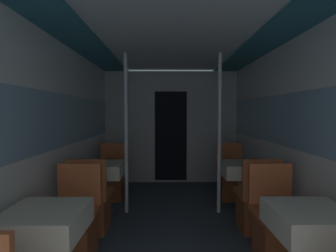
{
  "coord_description": "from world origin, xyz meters",
  "views": [
    {
      "loc": [
        -0.09,
        -1.15,
        1.41
      ],
      "look_at": [
        -0.06,
        2.98,
        1.2
      ],
      "focal_mm": 28.0,
      "sensor_mm": 36.0,
      "label": 1
    }
  ],
  "objects_px": {
    "chair_left_far_0": "(74,229)",
    "support_pole_right_1": "(219,134)",
    "support_pole_left_1": "(126,134)",
    "chair_right_far_1": "(231,181)",
    "chair_right_far_0": "(277,229)",
    "dining_table_left_1": "(103,171)",
    "dining_table_right_1": "(242,171)",
    "chair_left_near_1": "(91,207)",
    "chair_left_far_1": "(112,181)",
    "chair_right_near_1": "(256,207)",
    "dining_table_right_0": "(311,225)",
    "dining_table_left_0": "(45,226)"
  },
  "relations": [
    {
      "from": "chair_left_far_0",
      "to": "dining_table_left_1",
      "type": "xyz_separation_m",
      "value": [
        0.0,
        1.17,
        0.3
      ]
    },
    {
      "from": "chair_right_far_0",
      "to": "support_pole_right_1",
      "type": "height_order",
      "value": "support_pole_right_1"
    },
    {
      "from": "dining_table_right_0",
      "to": "chair_right_near_1",
      "type": "relative_size",
      "value": 0.79
    },
    {
      "from": "chair_left_far_0",
      "to": "support_pole_left_1",
      "type": "distance_m",
      "value": 1.47
    },
    {
      "from": "chair_right_far_1",
      "to": "support_pole_right_1",
      "type": "relative_size",
      "value": 0.4
    },
    {
      "from": "dining_table_left_1",
      "to": "dining_table_right_1",
      "type": "xyz_separation_m",
      "value": [
        1.96,
        0.0,
        0.0
      ]
    },
    {
      "from": "chair_right_far_1",
      "to": "chair_right_far_0",
      "type": "bearing_deg",
      "value": 90.0
    },
    {
      "from": "chair_left_near_1",
      "to": "chair_right_far_0",
      "type": "relative_size",
      "value": 1.0
    },
    {
      "from": "chair_left_far_0",
      "to": "support_pole_right_1",
      "type": "relative_size",
      "value": 0.4
    },
    {
      "from": "support_pole_left_1",
      "to": "dining_table_right_0",
      "type": "distance_m",
      "value": 2.45
    },
    {
      "from": "support_pole_left_1",
      "to": "chair_right_far_0",
      "type": "distance_m",
      "value": 2.17
    },
    {
      "from": "chair_right_far_0",
      "to": "dining_table_right_1",
      "type": "distance_m",
      "value": 1.21
    },
    {
      "from": "chair_right_near_1",
      "to": "dining_table_right_0",
      "type": "bearing_deg",
      "value": -90.0
    },
    {
      "from": "chair_right_far_0",
      "to": "support_pole_right_1",
      "type": "distance_m",
      "value": 1.47
    },
    {
      "from": "support_pole_left_1",
      "to": "chair_right_near_1",
      "type": "height_order",
      "value": "support_pole_left_1"
    },
    {
      "from": "chair_left_far_0",
      "to": "chair_left_near_1",
      "type": "xyz_separation_m",
      "value": [
        0.0,
        0.58,
        0.0
      ]
    },
    {
      "from": "support_pole_right_1",
      "to": "chair_right_far_0",
      "type": "bearing_deg",
      "value": -74.38
    },
    {
      "from": "dining_table_left_1",
      "to": "chair_left_near_1",
      "type": "distance_m",
      "value": 0.66
    },
    {
      "from": "dining_table_left_1",
      "to": "chair_right_far_0",
      "type": "distance_m",
      "value": 2.3
    },
    {
      "from": "dining_table_left_1",
      "to": "dining_table_right_1",
      "type": "height_order",
      "value": "same"
    },
    {
      "from": "chair_left_far_0",
      "to": "support_pole_right_1",
      "type": "distance_m",
      "value": 2.17
    },
    {
      "from": "dining_table_left_0",
      "to": "chair_left_near_1",
      "type": "relative_size",
      "value": 0.79
    },
    {
      "from": "dining_table_right_0",
      "to": "chair_right_far_1",
      "type": "distance_m",
      "value": 2.37
    },
    {
      "from": "dining_table_left_1",
      "to": "support_pole_left_1",
      "type": "xyz_separation_m",
      "value": [
        0.33,
        0.0,
        0.53
      ]
    },
    {
      "from": "chair_right_far_0",
      "to": "support_pole_left_1",
      "type": "bearing_deg",
      "value": -35.64
    },
    {
      "from": "chair_left_far_1",
      "to": "dining_table_right_1",
      "type": "relative_size",
      "value": 1.26
    },
    {
      "from": "chair_left_near_1",
      "to": "dining_table_right_0",
      "type": "distance_m",
      "value": 2.3
    },
    {
      "from": "chair_left_near_1",
      "to": "chair_right_far_1",
      "type": "distance_m",
      "value": 2.28
    },
    {
      "from": "chair_left_far_0",
      "to": "chair_right_near_1",
      "type": "height_order",
      "value": "same"
    },
    {
      "from": "chair_left_far_0",
      "to": "chair_left_far_1",
      "type": "distance_m",
      "value": 1.76
    },
    {
      "from": "dining_table_right_1",
      "to": "support_pole_left_1",
      "type": "bearing_deg",
      "value": 180.0
    },
    {
      "from": "chair_left_far_1",
      "to": "support_pole_right_1",
      "type": "xyz_separation_m",
      "value": [
        1.63,
        -0.59,
        0.83
      ]
    },
    {
      "from": "dining_table_right_1",
      "to": "chair_right_far_1",
      "type": "xyz_separation_m",
      "value": [
        0.0,
        0.59,
        -0.3
      ]
    },
    {
      "from": "dining_table_left_1",
      "to": "dining_table_right_1",
      "type": "bearing_deg",
      "value": 0.0
    },
    {
      "from": "support_pole_right_1",
      "to": "dining_table_right_0",
      "type": "bearing_deg",
      "value": -79.47
    },
    {
      "from": "chair_left_far_1",
      "to": "chair_right_near_1",
      "type": "xyz_separation_m",
      "value": [
        1.96,
        -1.18,
        0.0
      ]
    },
    {
      "from": "support_pole_left_1",
      "to": "chair_right_far_1",
      "type": "distance_m",
      "value": 1.92
    },
    {
      "from": "chair_left_near_1",
      "to": "dining_table_right_1",
      "type": "distance_m",
      "value": 2.06
    },
    {
      "from": "chair_left_far_0",
      "to": "dining_table_left_1",
      "type": "bearing_deg",
      "value": -90.0
    },
    {
      "from": "dining_table_right_0",
      "to": "chair_right_near_1",
      "type": "xyz_separation_m",
      "value": [
        0.0,
        1.17,
        -0.3
      ]
    },
    {
      "from": "chair_right_near_1",
      "to": "support_pole_right_1",
      "type": "xyz_separation_m",
      "value": [
        -0.33,
        0.59,
        0.83
      ]
    },
    {
      "from": "dining_table_left_0",
      "to": "chair_left_far_0",
      "type": "distance_m",
      "value": 0.66
    },
    {
      "from": "chair_right_far_0",
      "to": "dining_table_right_1",
      "type": "relative_size",
      "value": 1.26
    },
    {
      "from": "support_pole_left_1",
      "to": "chair_right_far_1",
      "type": "xyz_separation_m",
      "value": [
        1.63,
        0.59,
        -0.83
      ]
    },
    {
      "from": "dining_table_right_0",
      "to": "chair_right_near_1",
      "type": "height_order",
      "value": "chair_right_near_1"
    },
    {
      "from": "dining_table_right_1",
      "to": "chair_left_far_0",
      "type": "bearing_deg",
      "value": -149.15
    },
    {
      "from": "chair_right_far_0",
      "to": "chair_right_far_1",
      "type": "height_order",
      "value": "same"
    },
    {
      "from": "chair_left_near_1",
      "to": "chair_right_near_1",
      "type": "relative_size",
      "value": 1.0
    },
    {
      "from": "chair_left_far_1",
      "to": "dining_table_right_0",
      "type": "height_order",
      "value": "chair_left_far_1"
    },
    {
      "from": "chair_right_far_1",
      "to": "dining_table_left_1",
      "type": "bearing_deg",
      "value": 16.76
    }
  ]
}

